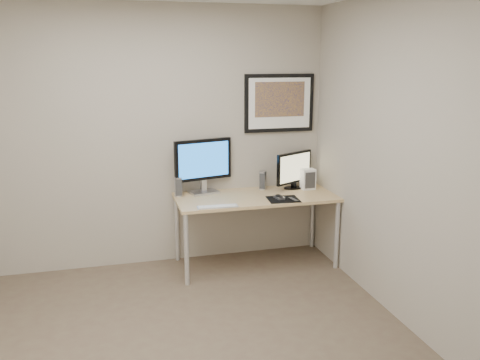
{
  "coord_description": "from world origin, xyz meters",
  "views": [
    {
      "loc": [
        -0.43,
        -3.36,
        2.08
      ],
      "look_at": [
        0.77,
        1.1,
        0.97
      ],
      "focal_mm": 38.0,
      "sensor_mm": 36.0,
      "label": 1
    }
  ],
  "objects_px": {
    "speaker_left": "(178,187)",
    "speaker_right": "(263,180)",
    "framed_art": "(279,103)",
    "monitor_large": "(203,164)",
    "monitor_tv": "(294,169)",
    "keyboard": "(218,206)",
    "desk": "(256,202)",
    "fan_unit": "(308,179)"
  },
  "relations": [
    {
      "from": "framed_art",
      "to": "speaker_right",
      "type": "relative_size",
      "value": 3.86
    },
    {
      "from": "speaker_right",
      "to": "keyboard",
      "type": "height_order",
      "value": "speaker_right"
    },
    {
      "from": "desk",
      "to": "framed_art",
      "type": "bearing_deg",
      "value": 43.46
    },
    {
      "from": "desk",
      "to": "keyboard",
      "type": "bearing_deg",
      "value": -147.56
    },
    {
      "from": "monitor_tv",
      "to": "speaker_right",
      "type": "xyz_separation_m",
      "value": [
        -0.33,
        0.06,
        -0.11
      ]
    },
    {
      "from": "speaker_left",
      "to": "monitor_large",
      "type": "bearing_deg",
      "value": 16.61
    },
    {
      "from": "monitor_large",
      "to": "speaker_left",
      "type": "xyz_separation_m",
      "value": [
        -0.27,
        -0.06,
        -0.21
      ]
    },
    {
      "from": "framed_art",
      "to": "monitor_tv",
      "type": "xyz_separation_m",
      "value": [
        0.12,
        -0.16,
        -0.68
      ]
    },
    {
      "from": "desk",
      "to": "keyboard",
      "type": "relative_size",
      "value": 4.21
    },
    {
      "from": "keyboard",
      "to": "fan_unit",
      "type": "xyz_separation_m",
      "value": [
        1.06,
        0.4,
        0.1
      ]
    },
    {
      "from": "framed_art",
      "to": "keyboard",
      "type": "distance_m",
      "value": 1.35
    },
    {
      "from": "monitor_large",
      "to": "monitor_tv",
      "type": "height_order",
      "value": "monitor_large"
    },
    {
      "from": "fan_unit",
      "to": "desk",
      "type": "bearing_deg",
      "value": -172.85
    },
    {
      "from": "keyboard",
      "to": "desk",
      "type": "bearing_deg",
      "value": 34.95
    },
    {
      "from": "desk",
      "to": "framed_art",
      "type": "distance_m",
      "value": 1.07
    },
    {
      "from": "monitor_tv",
      "to": "speaker_left",
      "type": "height_order",
      "value": "monitor_tv"
    },
    {
      "from": "framed_art",
      "to": "speaker_left",
      "type": "relative_size",
      "value": 3.78
    },
    {
      "from": "monitor_tv",
      "to": "keyboard",
      "type": "bearing_deg",
      "value": 178.69
    },
    {
      "from": "monitor_tv",
      "to": "keyboard",
      "type": "relative_size",
      "value": 1.2
    },
    {
      "from": "monitor_large",
      "to": "speaker_left",
      "type": "height_order",
      "value": "monitor_large"
    },
    {
      "from": "framed_art",
      "to": "monitor_large",
      "type": "height_order",
      "value": "framed_art"
    },
    {
      "from": "desk",
      "to": "monitor_large",
      "type": "xyz_separation_m",
      "value": [
        -0.48,
        0.24,
        0.37
      ]
    },
    {
      "from": "desk",
      "to": "framed_art",
      "type": "xyz_separation_m",
      "value": [
        0.35,
        0.33,
        0.96
      ]
    },
    {
      "from": "framed_art",
      "to": "speaker_right",
      "type": "height_order",
      "value": "framed_art"
    },
    {
      "from": "monitor_tv",
      "to": "speaker_right",
      "type": "distance_m",
      "value": 0.35
    },
    {
      "from": "monitor_large",
      "to": "keyboard",
      "type": "distance_m",
      "value": 0.61
    },
    {
      "from": "monitor_tv",
      "to": "speaker_left",
      "type": "bearing_deg",
      "value": 151.76
    },
    {
      "from": "speaker_left",
      "to": "speaker_right",
      "type": "xyz_separation_m",
      "value": [
        0.9,
        0.05,
        -0.0
      ]
    },
    {
      "from": "monitor_large",
      "to": "monitor_tv",
      "type": "relative_size",
      "value": 1.32
    },
    {
      "from": "monitor_large",
      "to": "fan_unit",
      "type": "distance_m",
      "value": 1.12
    },
    {
      "from": "desk",
      "to": "monitor_large",
      "type": "height_order",
      "value": "monitor_large"
    },
    {
      "from": "desk",
      "to": "speaker_left",
      "type": "height_order",
      "value": "speaker_left"
    },
    {
      "from": "monitor_large",
      "to": "monitor_tv",
      "type": "bearing_deg",
      "value": -17.77
    },
    {
      "from": "framed_art",
      "to": "monitor_large",
      "type": "bearing_deg",
      "value": -173.76
    },
    {
      "from": "monitor_tv",
      "to": "fan_unit",
      "type": "height_order",
      "value": "monitor_tv"
    },
    {
      "from": "desk",
      "to": "monitor_tv",
      "type": "bearing_deg",
      "value": 19.97
    },
    {
      "from": "fan_unit",
      "to": "framed_art",
      "type": "bearing_deg",
      "value": 136.42
    },
    {
      "from": "speaker_left",
      "to": "keyboard",
      "type": "bearing_deg",
      "value": -53.69
    },
    {
      "from": "monitor_large",
      "to": "keyboard",
      "type": "xyz_separation_m",
      "value": [
        0.03,
        -0.53,
        -0.3
      ]
    },
    {
      "from": "speaker_right",
      "to": "framed_art",
      "type": "bearing_deg",
      "value": 51.51
    },
    {
      "from": "monitor_tv",
      "to": "keyboard",
      "type": "xyz_separation_m",
      "value": [
        -0.93,
        -0.46,
        -0.2
      ]
    },
    {
      "from": "framed_art",
      "to": "monitor_large",
      "type": "distance_m",
      "value": 1.02
    }
  ]
}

